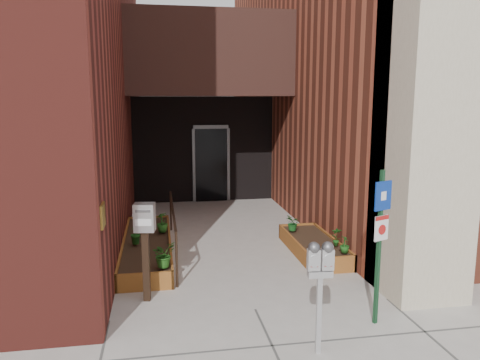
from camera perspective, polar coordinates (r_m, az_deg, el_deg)
name	(u,v)px	position (r m, az deg, el deg)	size (l,w,h in m)	color
ground	(255,310)	(6.84, 1.88, -15.51)	(80.00, 80.00, 0.00)	#9E9991
architecture	(197,21)	(13.15, -5.30, 18.78)	(20.00, 14.60, 10.00)	maroon
planter_left	(147,247)	(9.19, -11.26, -8.07)	(0.90, 3.60, 0.30)	brown
planter_right	(314,247)	(9.17, 8.96, -8.03)	(0.80, 2.20, 0.30)	brown
handrail	(173,216)	(8.97, -8.19, -4.34)	(0.04, 3.34, 0.90)	black
parking_meter	(320,268)	(5.46, 9.75, -10.48)	(0.30, 0.15, 1.35)	#B8B8BB
sign_post	(380,231)	(6.27, 16.74, -5.99)	(0.27, 0.12, 2.05)	#163D22
payment_dropbox	(145,231)	(6.89, -11.51, -6.13)	(0.32, 0.26, 1.46)	black
shrub_left_a	(164,254)	(7.58, -9.31, -8.93)	(0.37, 0.37, 0.41)	#215418
shrub_left_b	(135,233)	(8.84, -12.64, -6.34)	(0.22, 0.22, 0.40)	#1A4F16
shrub_left_c	(162,222)	(9.51, -9.46, -5.09)	(0.22, 0.22, 0.40)	#215819
shrub_left_d	(142,211)	(10.64, -11.88, -3.75)	(0.17, 0.17, 0.33)	#2A5B1A
shrub_right_a	(345,244)	(8.36, 12.65, -7.66)	(0.17, 0.17, 0.30)	#1C5017
shrub_right_b	(337,237)	(8.69, 11.69, -6.77)	(0.18, 0.18, 0.35)	#1D5919
shrub_right_c	(293,223)	(9.52, 6.48, -5.23)	(0.29, 0.29, 0.32)	#17511A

